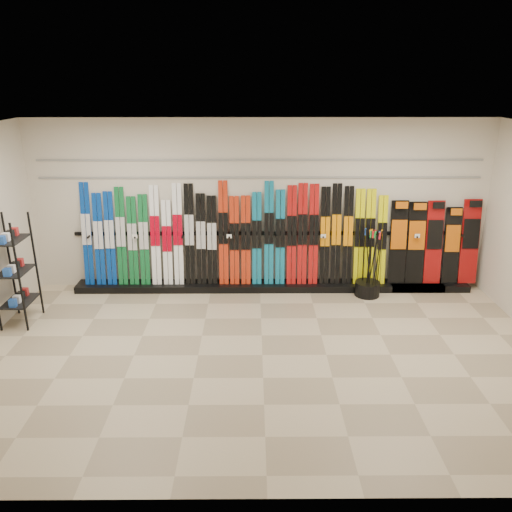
{
  "coord_description": "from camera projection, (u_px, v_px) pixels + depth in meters",
  "views": [
    {
      "loc": [
        -0.13,
        -6.03,
        3.63
      ],
      "look_at": [
        -0.08,
        1.0,
        1.1
      ],
      "focal_mm": 35.0,
      "sensor_mm": 36.0,
      "label": 1
    }
  ],
  "objects": [
    {
      "name": "pole_bin",
      "position": [
        367.0,
        289.0,
        8.76
      ],
      "size": [
        0.43,
        0.43,
        0.25
      ],
      "primitive_type": "cylinder",
      "color": "black",
      "rests_on": "floor"
    },
    {
      "name": "skis",
      "position": [
        235.0,
        237.0,
        8.79
      ],
      "size": [
        5.38,
        0.29,
        1.83
      ],
      "color": "#073899",
      "rests_on": "ski_rack_base"
    },
    {
      "name": "accessory_rack",
      "position": [
        15.0,
        271.0,
        7.57
      ],
      "size": [
        0.4,
        0.6,
        1.7
      ],
      "primitive_type": "cube",
      "color": "black",
      "rests_on": "floor"
    },
    {
      "name": "floor",
      "position": [
        262.0,
        355.0,
        6.9
      ],
      "size": [
        8.0,
        8.0,
        0.0
      ],
      "primitive_type": "plane",
      "color": "gray",
      "rests_on": "ground"
    },
    {
      "name": "back_wall",
      "position": [
        260.0,
        206.0,
        8.75
      ],
      "size": [
        8.0,
        0.0,
        8.0
      ],
      "primitive_type": "plane",
      "rotation": [
        1.57,
        0.0,
        0.0
      ],
      "color": "beige",
      "rests_on": "floor"
    },
    {
      "name": "snowboards",
      "position": [
        434.0,
        243.0,
        8.85
      ],
      "size": [
        1.59,
        0.23,
        1.51
      ],
      "color": "black",
      "rests_on": "ski_rack_base"
    },
    {
      "name": "slatwall_rail_1",
      "position": [
        260.0,
        160.0,
        8.46
      ],
      "size": [
        7.6,
        0.02,
        0.03
      ],
      "primitive_type": "cube",
      "color": "gray",
      "rests_on": "back_wall"
    },
    {
      "name": "slatwall_rail_0",
      "position": [
        260.0,
        178.0,
        8.56
      ],
      "size": [
        7.6,
        0.02,
        0.03
      ],
      "primitive_type": "cube",
      "color": "gray",
      "rests_on": "back_wall"
    },
    {
      "name": "ceiling",
      "position": [
        263.0,
        134.0,
        5.89
      ],
      "size": [
        8.0,
        8.0,
        0.0
      ],
      "primitive_type": "plane",
      "rotation": [
        3.14,
        0.0,
        0.0
      ],
      "color": "silver",
      "rests_on": "back_wall"
    },
    {
      "name": "ski_rack_base",
      "position": [
        272.0,
        286.0,
        9.03
      ],
      "size": [
        8.0,
        0.4,
        0.12
      ],
      "primitive_type": "cube",
      "color": "black",
      "rests_on": "floor"
    },
    {
      "name": "ski_poles",
      "position": [
        372.0,
        263.0,
        8.57
      ],
      "size": [
        0.3,
        0.28,
        1.18
      ],
      "color": "black",
      "rests_on": "pole_bin"
    }
  ]
}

